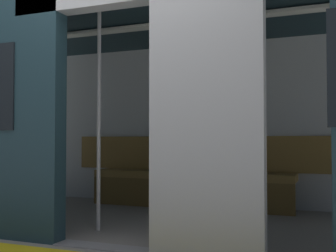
{
  "coord_description": "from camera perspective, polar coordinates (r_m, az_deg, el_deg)",
  "views": [
    {
      "loc": [
        -1.72,
        2.97,
        0.86
      ],
      "look_at": [
        -0.07,
        -1.2,
        1.0
      ],
      "focal_mm": 45.35,
      "sensor_mm": 36.0,
      "label": 1
    }
  ],
  "objects": [
    {
      "name": "ground_plane",
      "position": [
        3.53,
        -8.55,
        -15.88
      ],
      "size": [
        60.0,
        60.0,
        0.0
      ],
      "primitive_type": "plane",
      "color": "gray"
    },
    {
      "name": "train_car",
      "position": [
        4.51,
        -1.68,
        5.99
      ],
      "size": [
        6.4,
        2.64,
        2.24
      ],
      "color": "silver",
      "rests_on": "ground_plane"
    },
    {
      "name": "bench_seat",
      "position": [
        5.4,
        2.95,
        -7.28
      ],
      "size": [
        2.59,
        0.44,
        0.45
      ],
      "color": "olive",
      "rests_on": "ground_plane"
    },
    {
      "name": "person_seated",
      "position": [
        5.27,
        4.69,
        -3.85
      ],
      "size": [
        0.55,
        0.71,
        1.18
      ],
      "color": "#4C8CC6",
      "rests_on": "ground_plane"
    },
    {
      "name": "handbag",
      "position": [
        5.28,
        9.94,
        -5.3
      ],
      "size": [
        0.26,
        0.15,
        0.17
      ],
      "color": "black",
      "rests_on": "bench_seat"
    },
    {
      "name": "book",
      "position": [
        5.49,
        1.72,
        -5.93
      ],
      "size": [
        0.21,
        0.25,
        0.03
      ],
      "primitive_type": "cube",
      "rotation": [
        0.0,
        0.0,
        -0.28
      ],
      "color": "#33723F",
      "rests_on": "bench_seat"
    },
    {
      "name": "grab_pole_door",
      "position": [
        4.06,
        -9.28,
        0.92
      ],
      "size": [
        0.04,
        0.04,
        2.1
      ],
      "primitive_type": "cylinder",
      "color": "silver",
      "rests_on": "ground_plane"
    },
    {
      "name": "grab_pole_far",
      "position": [
        3.74,
        0.33,
        1.13
      ],
      "size": [
        0.04,
        0.04,
        2.1
      ],
      "primitive_type": "cylinder",
      "color": "silver",
      "rests_on": "ground_plane"
    }
  ]
}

